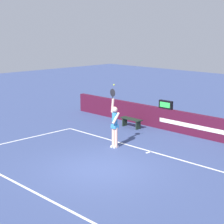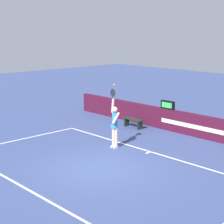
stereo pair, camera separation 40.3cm
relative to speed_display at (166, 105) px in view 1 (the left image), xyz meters
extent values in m
plane|color=#374677|center=(1.79, -6.12, -1.26)|extent=(60.00, 60.00, 0.00)
cube|color=white|center=(1.79, -3.29, -1.26)|extent=(10.54, 0.09, 0.00)
cube|color=white|center=(1.79, -8.97, -1.26)|extent=(10.54, 0.09, 0.00)
cube|color=white|center=(-3.48, -6.13, -1.26)|extent=(0.09, 5.78, 0.00)
cube|color=white|center=(1.79, -3.44, -1.26)|extent=(0.09, 0.30, 0.00)
cube|color=#440F26|center=(1.79, 0.00, -0.73)|extent=(16.39, 0.25, 1.05)
cube|color=silver|center=(1.62, -0.13, -0.77)|extent=(3.75, 0.01, 0.20)
cube|color=black|center=(0.00, 0.00, 0.00)|extent=(0.77, 0.15, 0.41)
cube|color=#33E54C|center=(0.00, -0.08, 0.00)|extent=(0.60, 0.01, 0.26)
cylinder|color=beige|center=(0.41, -3.92, -0.82)|extent=(0.13, 0.13, 0.88)
cylinder|color=beige|center=(0.26, -3.93, -0.82)|extent=(0.13, 0.13, 0.88)
cube|color=white|center=(0.41, -3.94, -1.22)|extent=(0.11, 0.25, 0.07)
cube|color=white|center=(0.26, -3.95, -1.22)|extent=(0.11, 0.25, 0.07)
cylinder|color=#3484C8|center=(0.33, -3.92, -0.07)|extent=(0.23, 0.23, 0.62)
cube|color=#3484C8|center=(0.33, -3.92, -0.34)|extent=(0.28, 0.23, 0.16)
sphere|color=beige|center=(0.33, -3.92, 0.38)|extent=(0.23, 0.23, 0.23)
cylinder|color=beige|center=(0.22, -3.93, 0.54)|extent=(0.17, 0.11, 0.59)
cylinder|color=beige|center=(0.45, -3.98, 0.04)|extent=(0.13, 0.43, 0.46)
ellipsoid|color=black|center=(0.22, -3.93, 1.08)|extent=(0.31, 0.05, 0.36)
cylinder|color=black|center=(0.22, -3.93, 0.89)|extent=(0.03, 0.03, 0.18)
sphere|color=#C8DA35|center=(0.42, -4.06, 1.44)|extent=(0.07, 0.07, 0.07)
cube|color=black|center=(-1.44, -0.94, -0.81)|extent=(1.27, 0.40, 0.05)
cube|color=black|center=(-1.91, -0.93, -1.03)|extent=(0.07, 0.32, 0.45)
cube|color=black|center=(-0.96, -0.96, -1.03)|extent=(0.07, 0.32, 0.45)
camera|label=1|loc=(11.45, -15.12, 3.69)|focal=62.14mm
camera|label=2|loc=(11.73, -14.84, 3.69)|focal=62.14mm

